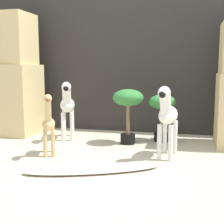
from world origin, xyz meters
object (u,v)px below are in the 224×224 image
Objects in this scene: zebra_left at (67,104)px; giraffe_figurine at (49,123)px; surfboard at (91,169)px; potted_palm_front at (128,103)px; potted_palm_back at (162,108)px; zebra_right at (167,114)px.

zebra_left is 1.13× the size of giraffe_figurine.
giraffe_figurine reaches higher than surfboard.
zebra_left is 0.74m from potted_palm_front.
potted_palm_front is (0.73, -0.04, 0.04)m from zebra_left.
surfboard is (0.54, -0.35, -0.29)m from giraffe_figurine.
potted_palm_front reaches higher than surfboard.
giraffe_figurine is 1.13× the size of potted_palm_back.
zebra_right is 1.27× the size of potted_palm_back.
giraffe_figurine is 0.92m from potted_palm_front.
giraffe_figurine is 0.70m from surfboard.
zebra_right reaches higher than giraffe_figurine.
zebra_right reaches higher than surfboard.
zebra_left reaches higher than potted_palm_front.
potted_palm_front is 0.54× the size of surfboard.
zebra_left reaches higher than giraffe_figurine.
potted_palm_front is 1.13× the size of potted_palm_back.
potted_palm_front is 1.09m from surfboard.
zebra_right reaches higher than potted_palm_front.
surfboard is at bearing -136.83° from zebra_right.
zebra_right is 0.61× the size of surfboard.
giraffe_figurine is 0.54× the size of surfboard.
zebra_left is 1.27× the size of potted_palm_back.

